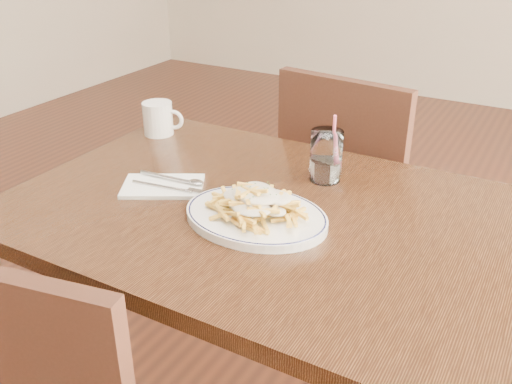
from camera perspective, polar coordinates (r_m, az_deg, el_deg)
The scene contains 8 objects.
table at distance 1.32m, azimuth 1.61°, elevation -4.71°, with size 1.20×0.80×0.75m.
chair_far at distance 1.90m, azimuth 9.53°, elevation 0.14°, with size 0.47×0.47×0.92m.
fries_plate at distance 1.23m, azimuth 0.00°, elevation -2.44°, with size 0.39×0.37×0.02m.
loaded_fries at distance 1.21m, azimuth 0.00°, elevation -0.69°, with size 0.23×0.20×0.06m.
napkin at distance 1.40m, azimuth -9.29°, elevation 0.58°, with size 0.19×0.12×0.01m, color white.
cutlery at distance 1.40m, azimuth -9.17°, elevation 0.97°, with size 0.21×0.09×0.01m.
water_glass at distance 1.41m, azimuth 7.01°, elevation 3.29°, with size 0.08×0.08×0.17m.
coffee_mug at distance 1.72m, azimuth -9.70°, elevation 7.26°, with size 0.12×0.09×0.10m.
Camera 1 is at (0.52, -1.00, 1.36)m, focal length 40.00 mm.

